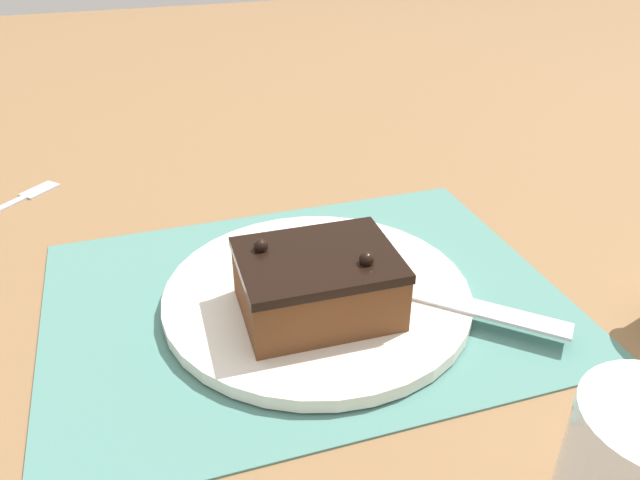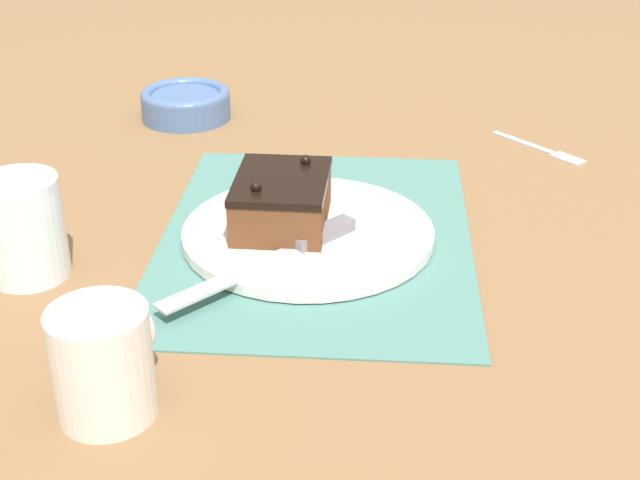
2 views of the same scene
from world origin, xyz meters
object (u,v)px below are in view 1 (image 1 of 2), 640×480
object	(u,v)px
cake_plate	(317,295)
chocolate_cake	(313,284)
dessert_fork	(13,202)
serving_knife	(380,280)

from	to	relation	value
cake_plate	chocolate_cake	xyz separation A→B (m)	(0.01, 0.03, 0.03)
cake_plate	dessert_fork	distance (m)	0.41
chocolate_cake	dessert_fork	xyz separation A→B (m)	(0.27, -0.33, -0.04)
chocolate_cake	cake_plate	bearing A→B (deg)	-113.54
serving_knife	cake_plate	bearing A→B (deg)	-57.91
chocolate_cake	dessert_fork	distance (m)	0.43
chocolate_cake	serving_knife	size ratio (longest dim) A/B	0.67
cake_plate	dessert_fork	xyz separation A→B (m)	(0.28, -0.30, -0.01)
serving_knife	dessert_fork	distance (m)	0.46
serving_knife	dessert_fork	world-z (taller)	serving_knife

